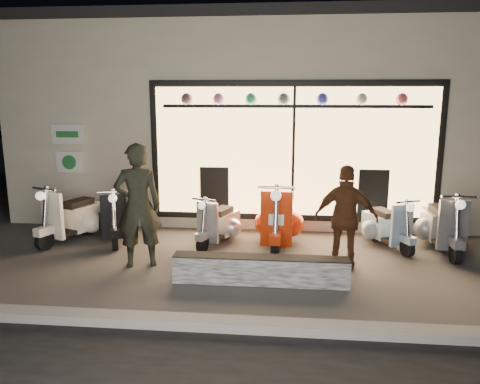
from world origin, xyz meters
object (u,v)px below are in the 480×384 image
object	(u,v)px
graffiti_barrier	(260,270)
man	(138,206)
scooter_silver	(221,223)
scooter_red	(279,219)
woman	(346,218)

from	to	relation	value
graffiti_barrier	man	distance (m)	2.11
scooter_silver	scooter_red	world-z (taller)	scooter_red
scooter_red	woman	size ratio (longest dim) A/B	1.01
man	woman	distance (m)	3.15
man	woman	world-z (taller)	man
scooter_silver	graffiti_barrier	bearing A→B (deg)	-45.25
man	scooter_red	bearing A→B (deg)	-168.29
scooter_silver	woman	bearing A→B (deg)	-8.27
graffiti_barrier	scooter_silver	bearing A→B (deg)	114.27
graffiti_barrier	scooter_red	world-z (taller)	scooter_red
graffiti_barrier	woman	world-z (taller)	woman
scooter_red	woman	world-z (taller)	woman
scooter_silver	man	world-z (taller)	man
graffiti_barrier	scooter_silver	xyz separation A→B (m)	(-0.82, 1.82, 0.15)
graffiti_barrier	man	bearing A→B (deg)	164.36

